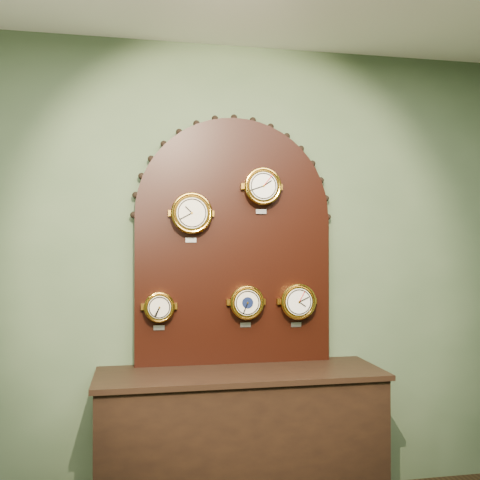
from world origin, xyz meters
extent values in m
plane|color=#44583C|center=(0.00, 2.50, 1.40)|extent=(4.00, 0.00, 4.00)
cube|color=black|center=(0.00, 2.23, 0.40)|extent=(1.60, 0.50, 0.80)
cube|color=black|center=(0.00, 2.45, 1.28)|extent=(1.20, 0.06, 0.90)
cylinder|color=black|center=(0.00, 2.45, 1.73)|extent=(1.20, 0.06, 1.20)
cylinder|color=gold|center=(-0.27, 2.39, 1.74)|extent=(0.23, 0.08, 0.23)
torus|color=gold|center=(-0.27, 2.36, 1.74)|extent=(0.25, 0.02, 0.25)
cylinder|color=beige|center=(-0.27, 2.35, 1.74)|extent=(0.18, 0.01, 0.18)
cube|color=silver|center=(-0.27, 2.42, 1.58)|extent=(0.06, 0.01, 0.03)
cylinder|color=gold|center=(0.16, 2.39, 1.91)|extent=(0.21, 0.08, 0.21)
torus|color=gold|center=(0.16, 2.36, 1.91)|extent=(0.23, 0.02, 0.23)
cylinder|color=silver|center=(0.16, 2.35, 1.91)|extent=(0.17, 0.01, 0.17)
cube|color=silver|center=(0.16, 2.42, 1.76)|extent=(0.07, 0.01, 0.03)
cylinder|color=gold|center=(-0.46, 2.39, 1.19)|extent=(0.17, 0.08, 0.17)
torus|color=gold|center=(-0.46, 2.36, 1.19)|extent=(0.18, 0.02, 0.18)
cylinder|color=beige|center=(-0.46, 2.35, 1.19)|extent=(0.13, 0.01, 0.13)
cube|color=silver|center=(-0.46, 2.42, 1.06)|extent=(0.07, 0.01, 0.03)
cylinder|color=gold|center=(0.07, 2.39, 1.21)|extent=(0.19, 0.08, 0.19)
torus|color=gold|center=(0.07, 2.36, 1.21)|extent=(0.21, 0.02, 0.21)
cylinder|color=beige|center=(0.07, 2.35, 1.21)|extent=(0.15, 0.01, 0.15)
cube|color=silver|center=(0.07, 2.42, 1.06)|extent=(0.07, 0.01, 0.03)
cylinder|color=#0C1537|center=(0.07, 2.35, 1.21)|extent=(0.07, 0.00, 0.07)
cylinder|color=gold|center=(0.39, 2.39, 1.20)|extent=(0.21, 0.08, 0.21)
torus|color=gold|center=(0.39, 2.36, 1.20)|extent=(0.22, 0.02, 0.22)
cylinder|color=silver|center=(0.39, 2.35, 1.20)|extent=(0.16, 0.01, 0.16)
cube|color=silver|center=(0.39, 2.42, 1.06)|extent=(0.06, 0.01, 0.03)
camera|label=1|loc=(-0.58, -0.82, 1.55)|focal=40.53mm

